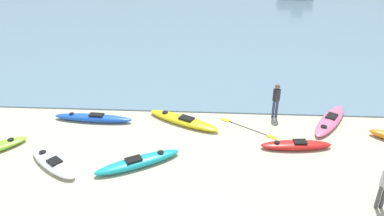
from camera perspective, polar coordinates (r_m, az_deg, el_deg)
The scene contains 8 objects.
kayak_on_sand_1 at distance 16.62m, azimuth -1.34°, elevation -1.87°, with size 3.48×2.30×0.33m.
kayak_on_sand_2 at distance 17.37m, azimuth -14.84°, elevation -1.45°, with size 3.60×0.79×0.35m.
kayak_on_sand_4 at distance 15.46m, azimuth 15.57°, elevation -5.45°, with size 2.86×0.88×0.33m.
kayak_on_sand_5 at distance 14.84m, azimuth -20.39°, elevation -7.83°, with size 2.59×2.31×0.31m.
kayak_on_sand_6 at distance 14.08m, azimuth -8.23°, elevation -8.12°, with size 3.18×2.22×0.35m.
kayak_on_sand_7 at distance 17.72m, azimuth 20.29°, elevation -1.78°, with size 2.42×3.26×0.31m.
person_near_waterline at distance 17.13m, azimuth 12.71°, elevation 1.39°, with size 0.33×0.29×1.65m.
loose_paddle at distance 16.44m, azimuth 8.48°, elevation -3.06°, with size 2.38×1.75×0.03m.
Camera 1 is at (0.52, -6.59, 8.28)m, focal length 35.00 mm.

